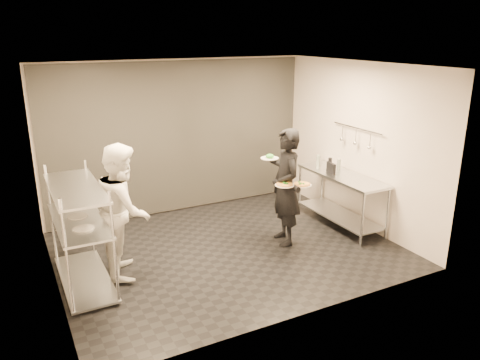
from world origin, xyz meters
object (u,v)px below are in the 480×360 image
chef (124,210)px  pos_monitor (331,168)px  pizza_plate_far (302,184)px  pizza_plate_near (285,185)px  waiter (286,187)px  bottle_green (318,162)px  salad_plate (270,157)px  bottle_dark (330,164)px  pass_rack (80,230)px  prep_counter (341,191)px  bottle_clear (339,165)px

chef → pos_monitor: bearing=-73.1°
pizza_plate_far → pizza_plate_near: bearing=173.9°
pizza_plate_near → waiter: bearing=52.2°
chef → pos_monitor: (3.61, 0.10, 0.09)m
pos_monitor → bottle_green: bottle_green is taller
salad_plate → pos_monitor: (1.23, -0.00, -0.34)m
salad_plate → pos_monitor: 1.28m
pizza_plate_far → bottle_dark: bottle_dark is taller
pizza_plate_near → pos_monitor: size_ratio=1.13×
bottle_green → pass_rack: bearing=-173.2°
pizza_plate_far → bottle_dark: (1.05, 0.67, 0.02)m
prep_counter → salad_plate: salad_plate is taller
bottle_dark → bottle_clear: bearing=-43.0°
pass_rack → prep_counter: (4.33, 0.00, -0.14)m
chef → salad_plate: 2.42m
pass_rack → bottle_clear: size_ratio=7.37×
waiter → salad_plate: 0.54m
prep_counter → pizza_plate_far: size_ratio=6.15×
salad_plate → bottle_clear: (1.42, 0.02, -0.33)m
pizza_plate_far → pos_monitor: pos_monitor is taller
pos_monitor → salad_plate: bearing=-169.1°
salad_plate → prep_counter: bearing=-6.6°
pass_rack → prep_counter: bearing=0.0°
bottle_green → bottle_clear: 0.38m
pass_rack → pos_monitor: size_ratio=6.30×
waiter → pizza_plate_near: bearing=-25.8°
pass_rack → pos_monitor: 4.22m
pizza_plate_far → bottle_green: (0.96, 0.88, 0.02)m
waiter → bottle_green: waiter is taller
salad_plate → bottle_green: bearing=15.7°
pass_rack → salad_plate: bearing=3.1°
pass_rack → waiter: size_ratio=0.86×
pass_rack → waiter: bearing=-2.9°
bottle_dark → pos_monitor: bearing=-119.3°
prep_counter → salad_plate: size_ratio=6.25×
bottle_dark → waiter: bearing=-159.6°
chef → bottle_clear: bearing=-72.8°
salad_plate → pos_monitor: size_ratio=1.13×
prep_counter → pizza_plate_far: pizza_plate_far is taller
pos_monitor → chef: bearing=-167.4°
pizza_plate_near → bottle_clear: (1.46, 0.53, -0.02)m
waiter → salad_plate: bearing=-148.4°
chef → pizza_plate_near: bearing=-84.6°
chef → pizza_plate_near: chef is taller
pass_rack → pizza_plate_near: bearing=-6.8°
salad_plate → bottle_dark: bearing=5.6°
prep_counter → bottle_dark: 0.50m
pass_rack → chef: (0.60, 0.06, 0.16)m
salad_plate → pizza_plate_far: bearing=-64.8°
bottle_green → waiter: bearing=-149.2°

